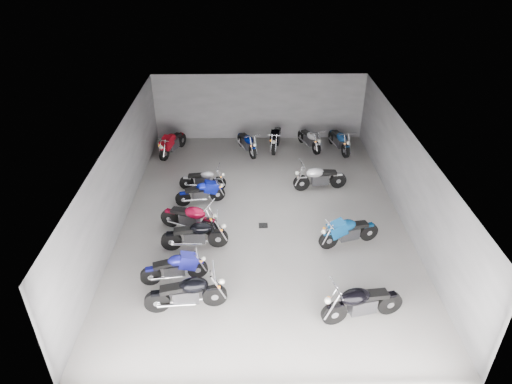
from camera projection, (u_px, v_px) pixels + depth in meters
ground at (263, 218)px, 16.62m from camera, size 14.00×14.00×0.00m
wall_back at (259, 107)px, 21.78m from camera, size 10.00×0.10×3.20m
wall_left at (119, 181)px, 15.73m from camera, size 0.10×14.00×3.20m
wall_right at (407, 178)px, 15.85m from camera, size 0.10×14.00×3.20m
ceiling at (264, 137)px, 14.95m from camera, size 10.00×14.00×0.04m
drain_grate at (263, 225)px, 16.19m from camera, size 0.32×0.32×0.01m
motorcycle_left_a at (187, 293)px, 12.52m from camera, size 2.28×0.54×1.00m
motorcycle_left_b at (175, 268)px, 13.52m from camera, size 1.99×0.58×0.88m
motorcycle_left_c at (195, 235)px, 14.84m from camera, size 2.20×0.48×0.97m
motorcycle_left_d at (190, 218)px, 15.68m from camera, size 2.12×0.91×0.97m
motorcycle_left_e at (201, 193)px, 17.24m from camera, size 1.87×0.62×0.84m
motorcycle_left_f at (203, 180)px, 18.12m from camera, size 1.87×0.38×0.82m
motorcycle_right_a at (362, 303)px, 12.20m from camera, size 2.30×0.69×1.02m
motorcycle_right_c at (348, 231)px, 15.03m from camera, size 2.08×0.77×0.94m
motorcycle_right_f at (319, 178)px, 18.11m from camera, size 2.16×0.51×0.95m
motorcycle_back_a at (172, 143)px, 20.84m from camera, size 0.96×2.09×0.97m
motorcycle_back_c at (247, 143)px, 20.96m from camera, size 0.91×1.95×0.90m
motorcycle_back_d at (276, 138)px, 21.36m from camera, size 0.59×2.16×0.95m
motorcycle_back_e at (309, 139)px, 21.33m from camera, size 0.89×1.91×0.88m
motorcycle_back_f at (339, 140)px, 21.11m from camera, size 0.68×2.12×0.95m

